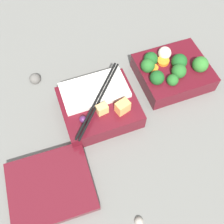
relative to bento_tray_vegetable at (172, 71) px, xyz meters
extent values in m
plane|color=slate|center=(0.11, 0.02, -0.03)|extent=(3.00, 3.00, 0.00)
cube|color=#510F19|center=(0.00, 0.00, -0.01)|extent=(0.17, 0.15, 0.04)
sphere|color=#19511E|center=(-0.02, 0.00, 0.02)|extent=(0.04, 0.04, 0.04)
sphere|color=#236023|center=(0.02, 0.04, 0.02)|extent=(0.03, 0.03, 0.03)
sphere|color=#19511E|center=(0.05, -0.04, 0.02)|extent=(0.04, 0.04, 0.04)
sphere|color=#236023|center=(0.06, -0.02, 0.02)|extent=(0.03, 0.03, 0.03)
sphere|color=#236023|center=(0.00, 0.02, 0.02)|extent=(0.04, 0.04, 0.04)
sphere|color=#2D7028|center=(-0.06, 0.03, 0.02)|extent=(0.04, 0.04, 0.04)
sphere|color=#19511E|center=(0.06, 0.03, 0.02)|extent=(0.03, 0.03, 0.03)
cylinder|color=orange|center=(0.05, -0.01, 0.02)|extent=(0.03, 0.03, 0.01)
cylinder|color=orange|center=(0.02, -0.02, 0.02)|extent=(0.03, 0.03, 0.01)
cylinder|color=orange|center=(-0.01, 0.01, 0.02)|extent=(0.04, 0.04, 0.01)
sphere|color=beige|center=(0.01, -0.04, 0.02)|extent=(0.03, 0.03, 0.03)
cube|color=#510F19|center=(0.20, 0.03, -0.01)|extent=(0.17, 0.15, 0.04)
cube|color=silver|center=(0.20, 0.00, 0.02)|extent=(0.15, 0.09, 0.01)
cube|color=#F4A356|center=(0.16, 0.07, 0.03)|extent=(0.03, 0.03, 0.03)
cube|color=#EAB266|center=(0.21, 0.06, 0.03)|extent=(0.03, 0.02, 0.02)
sphere|color=#4C1E4C|center=(0.25, 0.07, 0.02)|extent=(0.02, 0.02, 0.02)
cylinder|color=black|center=(0.21, 0.03, 0.03)|extent=(0.15, 0.16, 0.01)
cylinder|color=black|center=(0.20, 0.04, 0.03)|extent=(0.15, 0.16, 0.01)
cube|color=#510F19|center=(0.36, 0.17, -0.02)|extent=(0.17, 0.15, 0.02)
sphere|color=gray|center=(0.21, 0.29, -0.03)|extent=(0.02, 0.02, 0.02)
sphere|color=#595651|center=(0.33, -0.11, -0.02)|extent=(0.03, 0.03, 0.03)
camera|label=1|loc=(0.29, 0.34, 0.51)|focal=42.00mm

